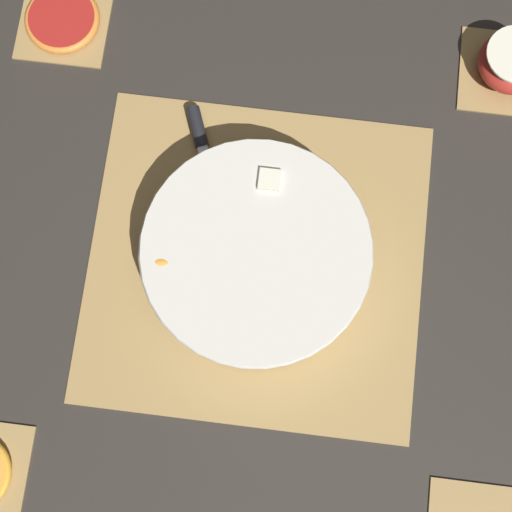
{
  "coord_description": "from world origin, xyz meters",
  "views": [
    {
      "loc": [
        -0.02,
        0.18,
        0.9
      ],
      "look_at": [
        0.0,
        0.0,
        0.03
      ],
      "focal_mm": 50.0,
      "sensor_mm": 36.0,
      "label": 1
    }
  ],
  "objects_px": {
    "paring_knife": "(199,132)",
    "apple_half": "(512,62)",
    "fruit_salad_bowl": "(256,254)",
    "grapefruit_slice": "(62,19)"
  },
  "relations": [
    {
      "from": "paring_knife",
      "to": "apple_half",
      "type": "distance_m",
      "value": 0.42
    },
    {
      "from": "apple_half",
      "to": "fruit_salad_bowl",
      "type": "bearing_deg",
      "value": 44.64
    },
    {
      "from": "apple_half",
      "to": "grapefruit_slice",
      "type": "distance_m",
      "value": 0.61
    },
    {
      "from": "paring_knife",
      "to": "grapefruit_slice",
      "type": "distance_m",
      "value": 0.25
    },
    {
      "from": "paring_knife",
      "to": "fruit_salad_bowl",
      "type": "bearing_deg",
      "value": 121.09
    },
    {
      "from": "grapefruit_slice",
      "to": "fruit_salad_bowl",
      "type": "bearing_deg",
      "value": 135.41
    },
    {
      "from": "fruit_salad_bowl",
      "to": "paring_knife",
      "type": "bearing_deg",
      "value": -58.91
    },
    {
      "from": "fruit_salad_bowl",
      "to": "paring_knife",
      "type": "distance_m",
      "value": 0.19
    },
    {
      "from": "paring_knife",
      "to": "grapefruit_slice",
      "type": "bearing_deg",
      "value": -34.07
    },
    {
      "from": "fruit_salad_bowl",
      "to": "grapefruit_slice",
      "type": "bearing_deg",
      "value": -44.59
    }
  ]
}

